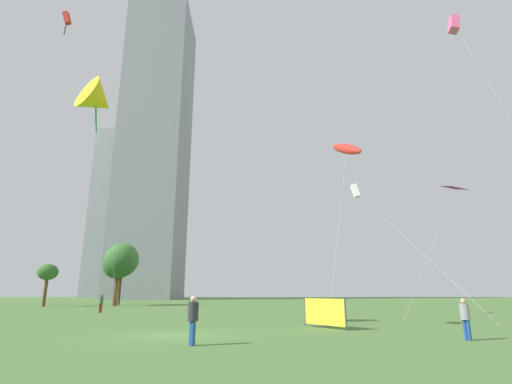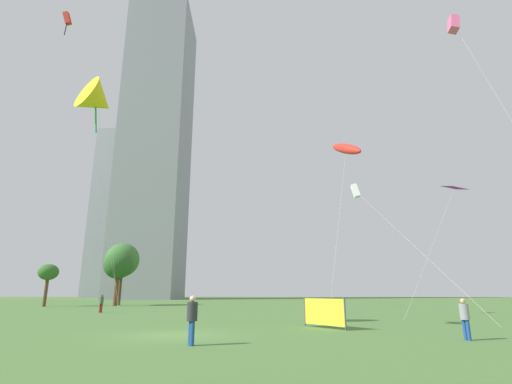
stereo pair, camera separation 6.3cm
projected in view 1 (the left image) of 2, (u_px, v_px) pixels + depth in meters
ground at (176, 335)px, 16.95m from camera, size 280.00×280.00×0.00m
person_standing_0 at (193, 316)px, 13.86m from camera, size 0.39×0.39×1.74m
person_standing_1 at (101, 302)px, 35.94m from camera, size 0.37×0.37×1.67m
person_standing_2 at (465, 316)px, 15.36m from camera, size 0.36×0.36×1.62m
kite_flying_0 at (356, 191)px, 33.59m from camera, size 5.52×10.69×11.23m
kite_flying_1 at (346, 149)px, 26.80m from camera, size 3.14×4.65×12.86m
kite_flying_2 at (454, 188)px, 34.94m from camera, size 9.01×8.05×11.54m
kite_flying_3 at (454, 25)px, 22.41m from camera, size 5.10×2.31×17.89m
kite_flying_4 at (98, 100)px, 23.76m from camera, size 3.30×8.45×14.90m
kite_flying_5 at (67, 20)px, 44.35m from camera, size 6.43×8.75×33.69m
park_tree_0 at (122, 260)px, 57.33m from camera, size 4.98×4.98×9.11m
park_tree_1 at (48, 273)px, 51.94m from camera, size 2.66×2.66×5.61m
park_tree_2 at (118, 266)px, 54.33m from camera, size 4.03×4.03×7.46m
distant_highrise_0 at (127, 214)px, 154.71m from camera, size 21.63×25.43×65.49m
distant_highrise_1 at (156, 145)px, 119.11m from camera, size 19.76×24.23×93.31m
event_banner at (324, 312)px, 20.41m from camera, size 1.92×2.53×1.58m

